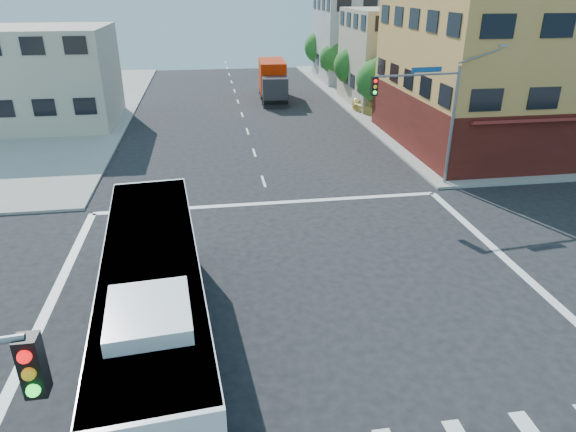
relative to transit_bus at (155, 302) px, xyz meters
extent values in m
plane|color=black|center=(5.12, 2.49, -1.94)|extent=(120.00, 120.00, 0.00)
cube|color=gray|center=(40.12, 37.49, -1.87)|extent=(50.00, 50.00, 0.15)
cube|color=#D4964C|center=(25.12, 20.99, 5.06)|extent=(18.00, 15.00, 14.00)
cube|color=#571713|center=(25.12, 20.99, 0.06)|extent=(18.09, 15.08, 4.00)
cube|color=tan|center=(22.12, 36.49, 2.56)|extent=(12.00, 10.00, 9.00)
cube|color=#AAA9A5|center=(22.12, 50.49, 3.06)|extent=(12.00, 10.00, 10.00)
cube|color=#BEB49E|center=(-11.88, 32.49, 2.06)|extent=(12.00, 10.00, 8.00)
cylinder|color=gray|center=(15.92, 13.29, 1.56)|extent=(0.18, 0.18, 7.00)
cylinder|color=gray|center=(13.42, 13.04, 4.66)|extent=(5.01, 0.62, 0.12)
cube|color=black|center=(10.92, 12.79, 4.16)|extent=(0.32, 0.30, 1.00)
sphere|color=#FF0C0C|center=(10.92, 12.62, 4.46)|extent=(0.20, 0.20, 0.20)
sphere|color=yellow|center=(10.92, 12.62, 4.16)|extent=(0.20, 0.20, 0.20)
sphere|color=#19FF33|center=(10.92, 12.62, 3.86)|extent=(0.20, 0.20, 0.20)
cube|color=navy|center=(13.92, 13.09, 4.91)|extent=(1.80, 0.22, 0.28)
cube|color=gray|center=(18.42, 13.54, 6.06)|extent=(0.50, 0.22, 0.14)
cube|color=black|center=(-0.68, -7.81, 4.16)|extent=(0.32, 0.30, 1.00)
sphere|color=#FF0C0C|center=(-0.68, -7.98, 4.46)|extent=(0.20, 0.20, 0.20)
sphere|color=yellow|center=(-0.68, -7.98, 4.16)|extent=(0.20, 0.20, 0.20)
sphere|color=#19FF33|center=(-0.68, -7.98, 3.86)|extent=(0.20, 0.20, 0.20)
cylinder|color=#341D13|center=(16.92, 30.49, -0.98)|extent=(0.28, 0.28, 1.92)
sphere|color=#1A5D20|center=(16.92, 30.49, 1.42)|extent=(3.60, 3.60, 3.60)
sphere|color=#1A5D20|center=(17.32, 30.19, 2.32)|extent=(2.52, 2.52, 2.52)
cylinder|color=#341D13|center=(16.92, 38.49, -0.95)|extent=(0.28, 0.28, 1.99)
sphere|color=#1A5D20|center=(16.92, 38.49, 1.57)|extent=(3.80, 3.80, 3.80)
sphere|color=#1A5D20|center=(17.32, 38.19, 2.52)|extent=(2.66, 2.66, 2.66)
cylinder|color=#341D13|center=(16.92, 46.49, -1.00)|extent=(0.28, 0.28, 1.89)
sphere|color=#1A5D20|center=(16.92, 46.49, 1.31)|extent=(3.40, 3.40, 3.40)
sphere|color=#1A5D20|center=(17.32, 46.19, 2.16)|extent=(2.38, 2.38, 2.38)
cylinder|color=#341D13|center=(16.92, 54.49, -0.93)|extent=(0.28, 0.28, 2.03)
sphere|color=#1A5D20|center=(16.92, 54.49, 1.69)|extent=(4.00, 4.00, 4.00)
sphere|color=#1A5D20|center=(17.32, 54.19, 2.69)|extent=(2.80, 2.80, 2.80)
cube|color=black|center=(0.00, 0.02, -1.33)|extent=(4.03, 13.63, 0.50)
cube|color=white|center=(0.00, 0.02, 0.04)|extent=(4.01, 13.60, 3.18)
cube|color=black|center=(0.00, 0.02, 0.23)|extent=(4.04, 13.21, 1.40)
cube|color=black|center=(-0.58, 6.63, 0.12)|extent=(2.62, 0.30, 1.51)
cube|color=#E5590C|center=(-0.59, 6.67, 1.24)|extent=(2.13, 0.24, 0.31)
cube|color=white|center=(0.00, 0.02, 1.56)|extent=(3.93, 13.33, 0.13)
cube|color=white|center=(0.29, -3.32, 1.83)|extent=(2.20, 2.62, 0.40)
cube|color=#047232|center=(-1.39, -0.66, -0.77)|extent=(0.56, 6.12, 0.31)
cube|color=#047232|center=(1.48, -0.41, -0.77)|extent=(0.56, 6.12, 0.31)
cylinder|color=black|center=(-1.71, 4.18, -1.36)|extent=(0.44, 1.19, 1.16)
cylinder|color=#99999E|center=(-1.86, 4.16, -1.36)|extent=(0.10, 0.58, 0.58)
cylinder|color=black|center=(0.95, 4.41, -1.36)|extent=(0.44, 1.19, 1.16)
cylinder|color=#99999E|center=(1.11, 4.43, -1.36)|extent=(0.10, 0.58, 0.58)
cylinder|color=black|center=(1.70, -4.13, -1.36)|extent=(0.44, 1.19, 1.16)
cylinder|color=#99999E|center=(1.86, -4.12, -1.36)|extent=(0.10, 0.58, 0.58)
cube|color=#2A2A2F|center=(8.67, 36.85, -0.55)|extent=(2.61, 2.51, 2.80)
cube|color=black|center=(8.61, 35.83, -0.12)|extent=(2.26, 0.22, 1.08)
cube|color=red|center=(8.91, 40.93, 0.32)|extent=(2.93, 6.17, 3.23)
cube|color=black|center=(8.84, 39.64, -1.35)|extent=(2.87, 8.73, 0.32)
cylinder|color=black|center=(7.56, 37.13, -1.41)|extent=(0.36, 1.09, 1.08)
cylinder|color=black|center=(9.81, 37.00, -1.41)|extent=(0.36, 1.09, 1.08)
cylinder|color=black|center=(7.74, 40.25, -1.41)|extent=(0.36, 1.09, 1.08)
cylinder|color=black|center=(10.00, 40.12, -1.41)|extent=(0.36, 1.09, 1.08)
cylinder|color=black|center=(7.90, 42.93, -1.41)|extent=(0.36, 1.09, 1.08)
cylinder|color=black|center=(10.15, 42.80, -1.41)|extent=(0.36, 1.09, 1.08)
imported|color=#E0C154|center=(17.20, 31.40, -1.11)|extent=(3.52, 5.28, 1.67)
camera|label=1|loc=(2.04, -14.10, 9.12)|focal=32.00mm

